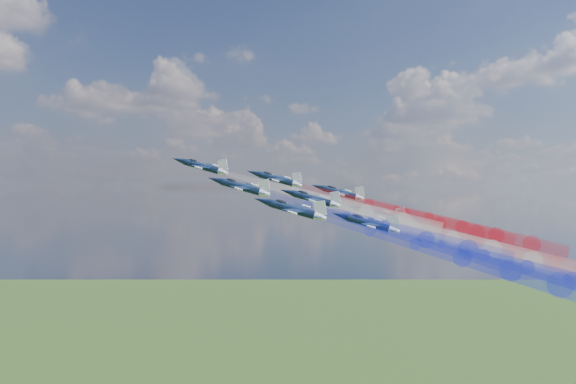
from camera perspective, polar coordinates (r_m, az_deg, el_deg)
jet_lead at (r=147.58m, az=-7.30°, el=2.16°), size 17.30×17.63×7.79m
trail_lead at (r=140.16m, az=3.62°, el=-0.85°), size 34.10×37.57×16.79m
jet_inner_left at (r=132.60m, az=-3.99°, el=0.43°), size 17.30×17.63×7.79m
trail_inner_left at (r=127.37m, az=8.30°, el=-2.99°), size 34.10×37.57×16.79m
jet_inner_right at (r=151.08m, az=-0.97°, el=1.11°), size 17.30×17.63×7.79m
trail_inner_right at (r=146.84m, az=9.81°, el=-1.84°), size 34.10×37.57×16.79m
jet_outer_left at (r=115.68m, az=0.44°, el=-1.49°), size 17.30×17.63×7.79m
trail_outer_left at (r=113.37m, az=14.61°, el=-5.39°), size 34.10×37.57×16.79m
jet_center_third at (r=139.28m, az=2.11°, el=-0.57°), size 17.30×17.63×7.79m
trail_center_third at (r=137.03m, az=13.84°, el=-3.78°), size 34.10×37.57×16.79m
jet_outer_right at (r=160.72m, az=4.45°, el=-0.06°), size 17.30×17.63×7.79m
trail_outer_right at (r=159.14m, az=14.59°, el=-2.82°), size 34.10×37.57×16.79m
jet_rear_left at (r=127.19m, az=6.87°, el=-2.66°), size 17.30×17.63×7.79m
trail_rear_left at (r=127.85m, az=19.66°, el=-6.08°), size 34.10×37.57×16.79m
jet_rear_right at (r=147.52m, az=7.74°, el=-1.90°), size 17.30×17.63×7.79m
trail_rear_right at (r=148.04m, az=18.76°, el=-4.86°), size 34.10×37.57×16.79m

